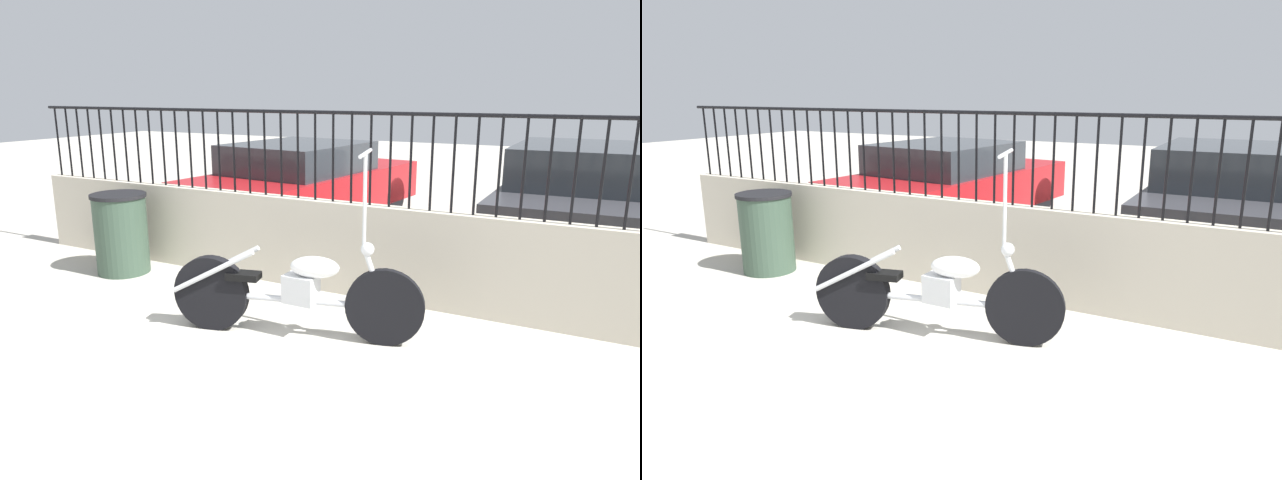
# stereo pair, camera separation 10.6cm
# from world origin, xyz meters

# --- Properties ---
(ground_plane) EXTENTS (40.00, 40.00, 0.00)m
(ground_plane) POSITION_xyz_m (0.00, 0.00, 0.00)
(ground_plane) COLOR #B7B2A5
(low_wall) EXTENTS (8.45, 0.18, 0.94)m
(low_wall) POSITION_xyz_m (0.00, 2.42, 0.47)
(low_wall) COLOR beige
(low_wall) RESTS_ON ground_plane
(fence_railing) EXTENTS (8.45, 0.04, 0.89)m
(fence_railing) POSITION_xyz_m (0.00, 2.42, 1.53)
(fence_railing) COLOR black
(fence_railing) RESTS_ON low_wall
(motorcycle_silver) EXTENTS (2.12, 0.76, 1.58)m
(motorcycle_silver) POSITION_xyz_m (0.04, 1.20, 0.40)
(motorcycle_silver) COLOR black
(motorcycle_silver) RESTS_ON ground_plane
(trash_bin) EXTENTS (0.61, 0.61, 0.91)m
(trash_bin) POSITION_xyz_m (-2.50, 1.85, 0.46)
(trash_bin) COLOR #334738
(trash_bin) RESTS_ON ground_plane
(car_red) EXTENTS (2.25, 4.31, 1.27)m
(car_red) POSITION_xyz_m (-1.86, 4.97, 0.65)
(car_red) COLOR black
(car_red) RESTS_ON ground_plane
(car_dark_grey) EXTENTS (1.81, 4.29, 1.37)m
(car_dark_grey) POSITION_xyz_m (2.01, 5.43, 0.69)
(car_dark_grey) COLOR black
(car_dark_grey) RESTS_ON ground_plane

